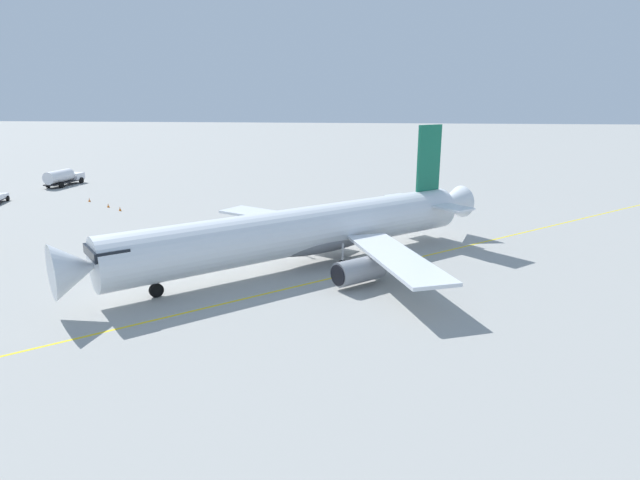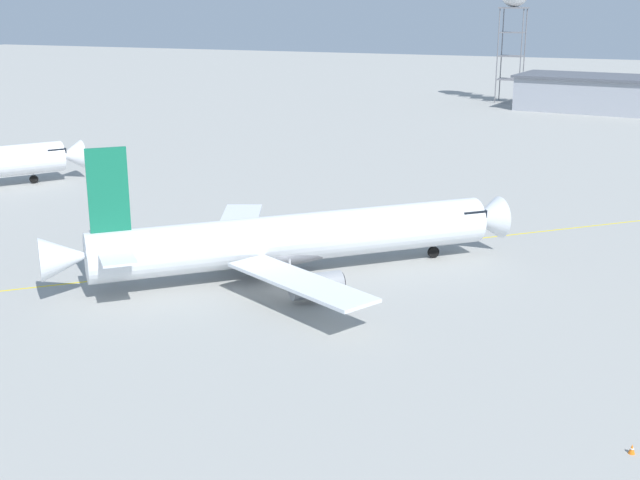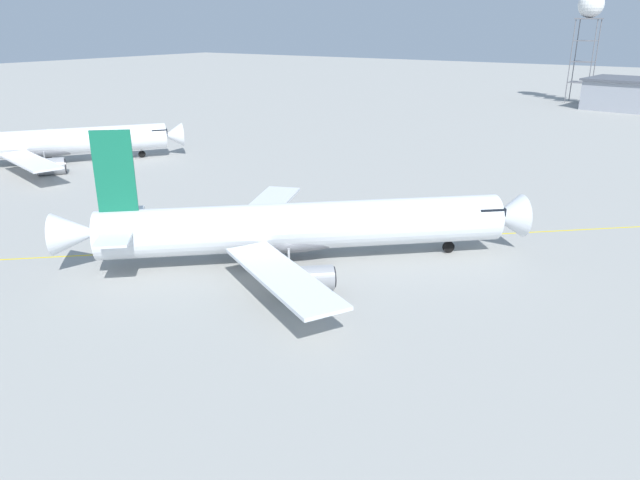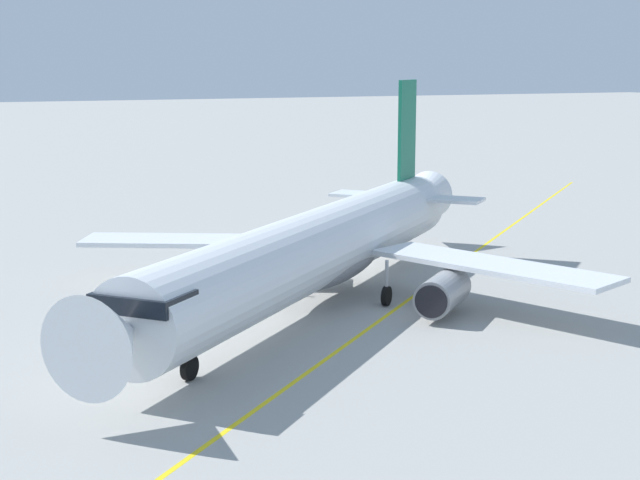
{
  "view_description": "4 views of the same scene",
  "coord_description": "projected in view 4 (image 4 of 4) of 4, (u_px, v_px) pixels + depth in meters",
  "views": [
    {
      "loc": [
        8.1,
        -48.42,
        14.64
      ],
      "look_at": [
        2.62,
        -3.51,
        2.42
      ],
      "focal_mm": 29.2,
      "sensor_mm": 36.0,
      "label": 1
    },
    {
      "loc": [
        -26.55,
        59.86,
        23.3
      ],
      "look_at": [
        0.04,
        -6.52,
        2.46
      ],
      "focal_mm": 46.5,
      "sensor_mm": 36.0,
      "label": 2
    },
    {
      "loc": [
        -27.56,
        36.88,
        20.18
      ],
      "look_at": [
        -0.3,
        -4.01,
        2.18
      ],
      "focal_mm": 33.23,
      "sensor_mm": 36.0,
      "label": 3
    },
    {
      "loc": [
        -19.96,
        -50.45,
        13.29
      ],
      "look_at": [
        -0.26,
        -7.31,
        4.48
      ],
      "focal_mm": 53.51,
      "sensor_mm": 36.0,
      "label": 4
    }
  ],
  "objects": [
    {
      "name": "ground_plane",
      "position": [
        272.0,
        294.0,
        55.7
      ],
      "size": [
        600.0,
        600.0,
        0.0
      ],
      "primitive_type": "plane",
      "color": "#9E9E99"
    },
    {
      "name": "airliner_main",
      "position": [
        320.0,
        250.0,
        52.7
      ],
      "size": [
        33.52,
        30.86,
        12.19
      ],
      "rotation": [
        0.0,
        0.0,
        3.88
      ],
      "color": "silver",
      "rests_on": "ground_plane"
    },
    {
      "name": "taxiway_centreline",
      "position": [
        382.0,
        319.0,
        50.3
      ],
      "size": [
        95.24,
        86.14,
        0.01
      ],
      "rotation": [
        0.0,
        0.0,
        3.88
      ],
      "color": "yellow",
      "rests_on": "ground_plane"
    }
  ]
}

